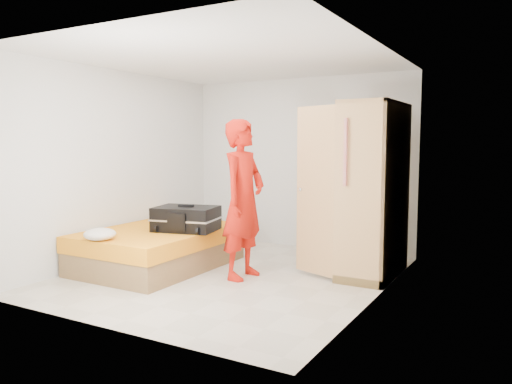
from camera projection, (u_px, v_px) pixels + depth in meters
The scene contains 7 objects.
room at pixel (230, 170), 5.97m from camera, with size 4.00×4.02×2.60m.
bed at pixel (159, 248), 6.51m from camera, with size 1.42×2.02×0.50m.
wardrobe at pixel (369, 194), 6.04m from camera, with size 1.14×1.20×2.10m.
person at pixel (243, 199), 5.94m from camera, with size 0.69×0.45×1.90m, color red.
suitcase at pixel (186, 219), 6.38m from camera, with size 0.89×0.73×0.34m.
round_cushion at pixel (100, 234), 5.75m from camera, with size 0.37×0.37×0.14m, color white.
pillow at pixel (198, 217), 7.21m from camera, with size 0.58×0.29×0.10m, color white.
Camera 1 is at (3.21, -5.04, 1.62)m, focal length 35.00 mm.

